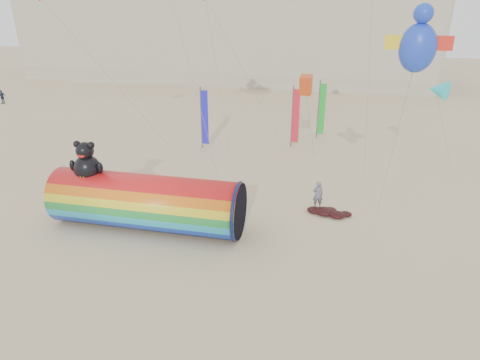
% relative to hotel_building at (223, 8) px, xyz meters
% --- Properties ---
extents(ground, '(160.00, 160.00, 0.00)m').
position_rel_hotel_building_xyz_m(ground, '(12.00, -45.95, -10.31)').
color(ground, '#CCB58C').
rests_on(ground, ground).
extents(hotel_building, '(60.40, 15.40, 20.60)m').
position_rel_hotel_building_xyz_m(hotel_building, '(0.00, 0.00, 0.00)').
color(hotel_building, '#B7AD99').
rests_on(hotel_building, ground).
extents(windsock_assembly, '(10.49, 3.20, 4.84)m').
position_rel_hotel_building_xyz_m(windsock_assembly, '(7.74, -46.54, -8.71)').
color(windsock_assembly, red).
rests_on(windsock_assembly, ground).
extents(kite_handler, '(0.71, 0.55, 1.71)m').
position_rel_hotel_building_xyz_m(kite_handler, '(16.78, -42.11, -9.45)').
color(kite_handler, slate).
rests_on(kite_handler, ground).
extents(fabric_bundle, '(2.62, 1.35, 0.41)m').
position_rel_hotel_building_xyz_m(fabric_bundle, '(17.47, -42.92, -10.14)').
color(fabric_bundle, '#3C0B0B').
rests_on(fabric_bundle, ground).
extents(festival_banners, '(9.93, 5.15, 5.20)m').
position_rel_hotel_building_xyz_m(festival_banners, '(12.40, -30.56, -7.67)').
color(festival_banners, '#59595E').
rests_on(festival_banners, ground).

